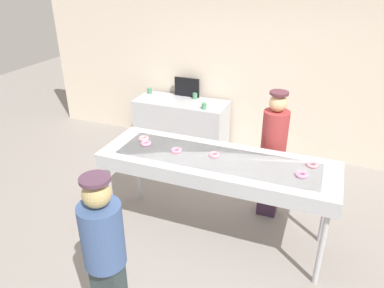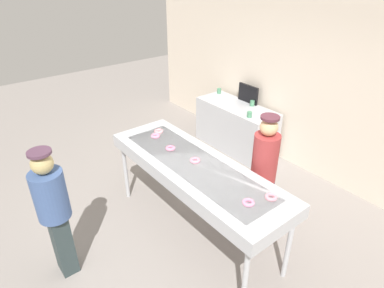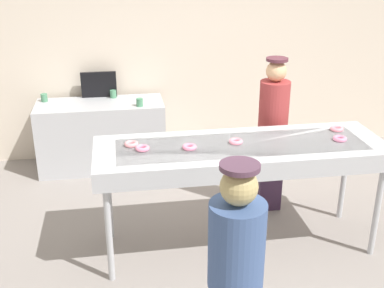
{
  "view_description": "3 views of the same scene",
  "coord_description": "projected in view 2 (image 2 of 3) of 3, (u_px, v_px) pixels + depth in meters",
  "views": [
    {
      "loc": [
        1.02,
        -3.34,
        2.93
      ],
      "look_at": [
        -0.37,
        0.2,
        1.05
      ],
      "focal_mm": 34.26,
      "sensor_mm": 36.0,
      "label": 1
    },
    {
      "loc": [
        2.54,
        -2.07,
        3.13
      ],
      "look_at": [
        -0.27,
        0.17,
        1.13
      ],
      "focal_mm": 30.78,
      "sensor_mm": 36.0,
      "label": 2
    },
    {
      "loc": [
        -1.06,
        -3.85,
        2.68
      ],
      "look_at": [
        -0.42,
        0.12,
        1.02
      ],
      "focal_mm": 45.71,
      "sensor_mm": 36.0,
      "label": 3
    }
  ],
  "objects": [
    {
      "name": "strawberry_donut_1",
      "position": [
        159.0,
        131.0,
        4.59
      ],
      "size": [
        0.14,
        0.14,
        0.04
      ],
      "primitive_type": "torus",
      "rotation": [
        0.0,
        0.0,
        1.46
      ],
      "color": "pink",
      "rests_on": "fryer_conveyor"
    },
    {
      "name": "prep_counter",
      "position": [
        236.0,
        127.0,
        6.14
      ],
      "size": [
        1.56,
        0.64,
        0.86
      ],
      "primitive_type": "cube",
      "color": "#B7BABF",
      "rests_on": "ground"
    },
    {
      "name": "worker_baker",
      "position": [
        263.0,
        173.0,
        3.95
      ],
      "size": [
        0.3,
        0.3,
        1.65
      ],
      "rotation": [
        0.0,
        0.0,
        2.84
      ],
      "color": "#3B253F",
      "rests_on": "ground"
    },
    {
      "name": "strawberry_donut_3",
      "position": [
        271.0,
        197.0,
        3.31
      ],
      "size": [
        0.17,
        0.17,
        0.04
      ],
      "primitive_type": "torus",
      "rotation": [
        0.0,
        0.0,
        2.42
      ],
      "color": "pink",
      "rests_on": "fryer_conveyor"
    },
    {
      "name": "menu_display",
      "position": [
        248.0,
        94.0,
        6.0
      ],
      "size": [
        0.44,
        0.04,
        0.33
      ],
      "primitive_type": "cube",
      "color": "black",
      "rests_on": "prep_counter"
    },
    {
      "name": "strawberry_donut_2",
      "position": [
        170.0,
        148.0,
        4.18
      ],
      "size": [
        0.17,
        0.17,
        0.04
      ],
      "primitive_type": "torus",
      "rotation": [
        0.0,
        0.0,
        0.58
      ],
      "color": "pink",
      "rests_on": "fryer_conveyor"
    },
    {
      "name": "paper_cup_2",
      "position": [
        219.0,
        91.0,
        6.47
      ],
      "size": [
        0.08,
        0.08,
        0.1
      ],
      "primitive_type": "cylinder",
      "color": "#4C8C66",
      "rests_on": "prep_counter"
    },
    {
      "name": "fryer_conveyor",
      "position": [
        195.0,
        170.0,
        3.92
      ],
      "size": [
        2.58,
        0.83,
        1.04
      ],
      "color": "#B7BABF",
      "rests_on": "ground"
    },
    {
      "name": "customer_waiting",
      "position": [
        54.0,
        209.0,
        3.41
      ],
      "size": [
        0.33,
        0.33,
        1.58
      ],
      "rotation": [
        0.0,
        0.0,
        0.02
      ],
      "color": "#2E3B3D",
      "rests_on": "ground"
    },
    {
      "name": "strawberry_donut_5",
      "position": [
        195.0,
        160.0,
        3.92
      ],
      "size": [
        0.17,
        0.17,
        0.04
      ],
      "primitive_type": "torus",
      "rotation": [
        0.0,
        0.0,
        0.55
      ],
      "color": "pink",
      "rests_on": "fryer_conveyor"
    },
    {
      "name": "strawberry_donut_4",
      "position": [
        156.0,
        136.0,
        4.47
      ],
      "size": [
        0.17,
        0.17,
        0.04
      ],
      "primitive_type": "torus",
      "rotation": [
        0.0,
        0.0,
        0.77
      ],
      "color": "pink",
      "rests_on": "fryer_conveyor"
    },
    {
      "name": "paper_cup_1",
      "position": [
        249.0,
        114.0,
        5.47
      ],
      "size": [
        0.08,
        0.08,
        0.1
      ],
      "primitive_type": "cylinder",
      "color": "#4C8C66",
      "rests_on": "prep_counter"
    },
    {
      "name": "ground_plane",
      "position": [
        195.0,
        230.0,
        4.38
      ],
      "size": [
        16.0,
        16.0,
        0.0
      ],
      "primitive_type": "plane",
      "color": "gray"
    },
    {
      "name": "back_wall",
      "position": [
        320.0,
        90.0,
        5.04
      ],
      "size": [
        8.0,
        0.12,
        2.8
      ],
      "primitive_type": "cube",
      "color": "beige",
      "rests_on": "ground"
    },
    {
      "name": "paper_cup_0",
      "position": [
        252.0,
        103.0,
        5.9
      ],
      "size": [
        0.08,
        0.08,
        0.1
      ],
      "primitive_type": "cylinder",
      "color": "#4C8C66",
      "rests_on": "prep_counter"
    },
    {
      "name": "strawberry_donut_0",
      "position": [
        248.0,
        202.0,
        3.23
      ],
      "size": [
        0.13,
        0.13,
        0.04
      ],
      "primitive_type": "torus",
      "rotation": [
        0.0,
        0.0,
        0.06
      ],
      "color": "pink",
      "rests_on": "fryer_conveyor"
    }
  ]
}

